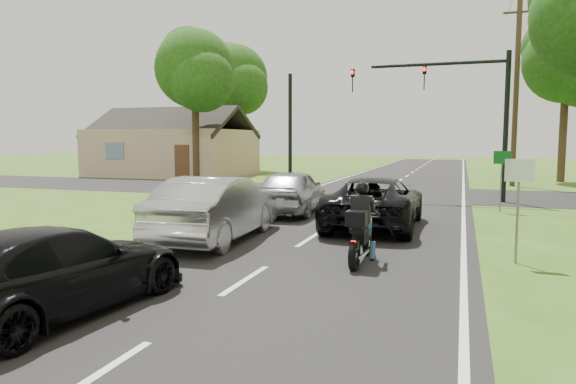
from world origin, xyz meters
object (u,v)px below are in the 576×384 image
object	(u,v)px
silver_suv	(292,191)
traffic_signal	(458,100)
silver_sedan	(217,208)
dark_car_behind	(54,270)
motorcycle_rider	(361,231)
utility_pole_far	(516,91)
sign_green	(502,166)
dark_suv	(375,202)
sign_white	(519,185)

from	to	relation	value
silver_suv	traffic_signal	size ratio (longest dim) A/B	0.70
silver_sedan	traffic_signal	xyz separation A→B (m)	(5.48, 10.82, 3.32)
silver_sedan	traffic_signal	bearing A→B (deg)	-120.16
dark_car_behind	motorcycle_rider	bearing A→B (deg)	-123.16
silver_sedan	silver_suv	xyz separation A→B (m)	(0.26, 5.15, -0.04)
utility_pole_far	sign_green	world-z (taller)	utility_pole_far
dark_suv	silver_sedan	size ratio (longest dim) A/B	1.07
motorcycle_rider	utility_pole_far	size ratio (longest dim) A/B	0.20
motorcycle_rider	silver_sedan	xyz separation A→B (m)	(-3.85, 1.24, 0.15)
silver_sedan	silver_suv	bearing A→B (deg)	-96.23
silver_suv	utility_pole_far	size ratio (longest dim) A/B	0.44
motorcycle_rider	silver_suv	size ratio (longest dim) A/B	0.44
traffic_signal	utility_pole_far	bearing A→B (deg)	70.32
silver_sedan	silver_suv	size ratio (longest dim) A/B	1.09
motorcycle_rider	dark_suv	size ratio (longest dim) A/B	0.38
motorcycle_rider	silver_sedan	bearing A→B (deg)	162.61
traffic_signal	motorcycle_rider	bearing A→B (deg)	-97.70
dark_car_behind	traffic_signal	size ratio (longest dim) A/B	0.69
motorcycle_rider	dark_car_behind	bearing A→B (deg)	-128.56
motorcycle_rider	sign_white	size ratio (longest dim) A/B	0.92
dark_suv	traffic_signal	distance (m)	8.60
silver_sedan	sign_white	bearing A→B (deg)	175.10
silver_sedan	sign_white	world-z (taller)	sign_white
silver_suv	sign_green	bearing A→B (deg)	-163.07
utility_pole_far	dark_car_behind	bearing A→B (deg)	-108.25
silver_suv	dark_car_behind	bearing A→B (deg)	85.56
sign_white	dark_car_behind	bearing A→B (deg)	-140.21
silver_suv	dark_car_behind	world-z (taller)	silver_suv
silver_sedan	silver_suv	world-z (taller)	silver_sedan
sign_white	sign_green	world-z (taller)	same
sign_white	sign_green	bearing A→B (deg)	88.57
dark_car_behind	utility_pole_far	distance (m)	26.18
silver_sedan	utility_pole_far	xyz separation A→B (m)	(8.35, 18.83, 4.27)
silver_sedan	sign_white	xyz separation A→B (m)	(6.85, -0.19, 0.79)
dark_suv	traffic_signal	world-z (taller)	traffic_signal
utility_pole_far	sign_green	xyz separation A→B (m)	(-1.30, -11.02, -3.49)
silver_suv	sign_green	xyz separation A→B (m)	(6.78, 2.66, 0.83)
dark_car_behind	traffic_signal	bearing A→B (deg)	-101.75
dark_suv	utility_pole_far	world-z (taller)	utility_pole_far
silver_sedan	dark_car_behind	xyz separation A→B (m)	(0.27, -5.67, -0.16)
motorcycle_rider	silver_suv	distance (m)	7.33
silver_sedan	sign_green	world-z (taller)	sign_green
silver_suv	sign_white	bearing A→B (deg)	136.48
dark_suv	silver_suv	size ratio (longest dim) A/B	1.17
utility_pole_far	sign_green	bearing A→B (deg)	-96.73
silver_suv	dark_car_behind	xyz separation A→B (m)	(0.00, -10.82, -0.12)
silver_suv	traffic_signal	xyz separation A→B (m)	(5.22, 5.68, 3.37)
motorcycle_rider	utility_pole_far	world-z (taller)	utility_pole_far
dark_suv	silver_suv	bearing A→B (deg)	-32.48
silver_suv	sign_white	world-z (taller)	sign_white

